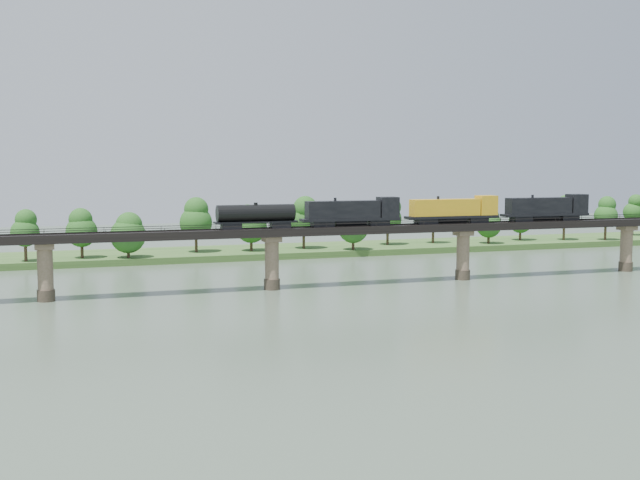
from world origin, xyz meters
name	(u,v)px	position (x,y,z in m)	size (l,w,h in m)	color
ground	(324,319)	(0.00, 0.00, 0.00)	(400.00, 400.00, 0.00)	#3D4E3D
far_bank	(215,254)	(0.00, 85.00, 0.80)	(300.00, 24.00, 1.60)	#305321
bridge	(272,260)	(0.00, 30.00, 5.46)	(236.00, 30.00, 11.50)	#473A2D
bridge_superstructure	(272,227)	(0.00, 30.00, 11.79)	(220.00, 4.90, 0.75)	black
far_treeline	(184,224)	(-8.21, 80.52, 8.83)	(289.06, 17.54, 13.60)	#382619
freight_train	(420,211)	(30.29, 30.00, 14.12)	(79.68, 3.10, 5.48)	black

